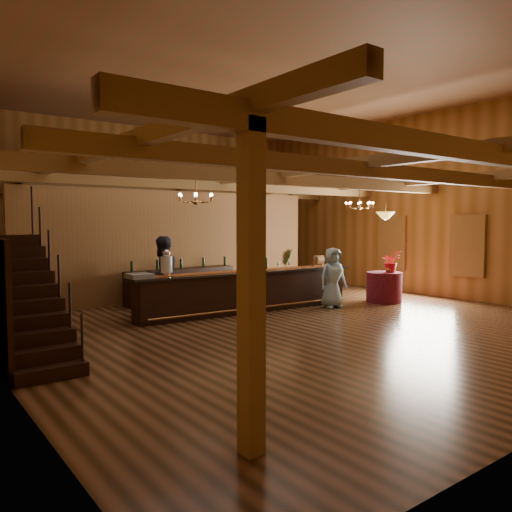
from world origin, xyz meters
TOP-DOWN VIEW (x-y plane):
  - floor at (0.00, 0.00)m, footprint 14.00×14.00m
  - ceiling at (0.00, 0.00)m, footprint 14.00×14.00m
  - wall_back at (0.00, 7.00)m, footprint 12.00×0.10m
  - wall_right at (6.00, 0.00)m, footprint 0.10×14.00m
  - beam_grid at (0.00, 0.51)m, footprint 11.90×13.90m
  - support_posts at (0.00, -0.50)m, footprint 9.20×10.20m
  - partition_wall at (-0.50, 3.50)m, footprint 9.00×0.18m
  - window_right_front at (5.95, -1.60)m, footprint 0.12×1.05m
  - window_right_back at (5.95, 1.00)m, footprint 0.12×1.05m
  - staircase at (-5.45, -0.74)m, footprint 1.00×2.80m
  - backroom_boxes at (-0.29, 5.50)m, footprint 4.10×0.60m
  - tasting_bar at (-0.05, 0.70)m, footprint 6.11×1.13m
  - beverage_dispenser at (-2.19, 0.88)m, footprint 0.26×0.26m
  - glass_rack_tray at (-2.86, 0.82)m, footprint 0.50×0.50m
  - raffle_drum at (2.19, 0.52)m, footprint 0.34×0.24m
  - bar_bottle_0 at (0.40, 0.80)m, footprint 0.07×0.07m
  - bar_bottle_1 at (0.58, 0.78)m, footprint 0.07×0.07m
  - backbar_shelf at (-0.67, 3.02)m, footprint 3.33×0.80m
  - round_table at (3.80, -0.42)m, footprint 0.97×0.97m
  - chandelier_left at (-1.87, 0.09)m, footprint 0.80×0.80m
  - chandelier_right at (3.87, 0.58)m, footprint 0.80×0.80m
  - pendant_lamp at (3.80, -0.42)m, footprint 0.52×0.52m
  - bartender at (0.64, 1.42)m, footprint 0.78×0.67m
  - staff_second at (-2.02, 1.46)m, footprint 1.04×0.88m
  - guest at (2.03, -0.18)m, footprint 0.86×0.66m
  - floor_plant at (3.47, 3.49)m, footprint 0.88×0.79m
  - table_flowers at (3.92, -0.54)m, footprint 0.59×0.53m
  - table_vase at (3.81, -0.56)m, footprint 0.18×0.18m

SIDE VIEW (x-z plane):
  - floor at x=0.00m, z-range 0.00..0.00m
  - round_table at x=3.80m, z-range 0.00..0.84m
  - backbar_shelf at x=-0.67m, z-range 0.00..0.93m
  - tasting_bar at x=-0.05m, z-range 0.00..1.03m
  - backroom_boxes at x=-0.29m, z-range -0.02..1.08m
  - floor_plant at x=3.47m, z-range 0.00..1.32m
  - guest at x=2.03m, z-range 0.00..1.56m
  - bartender at x=0.64m, z-range 0.00..1.81m
  - staff_second at x=-2.02m, z-range 0.00..1.89m
  - table_vase at x=3.81m, z-range 0.84..1.14m
  - staircase at x=-5.45m, z-range 0.00..2.00m
  - glass_rack_tray at x=-2.86m, z-range 1.01..1.11m
  - table_flowers at x=3.92m, z-range 0.84..1.44m
  - bar_bottle_0 at x=0.40m, z-range 1.01..1.31m
  - bar_bottle_1 at x=0.58m, z-range 1.01..1.31m
  - raffle_drum at x=2.19m, z-range 1.04..1.34m
  - beverage_dispenser at x=-2.19m, z-range 1.00..1.60m
  - window_right_front at x=5.95m, z-range 0.67..2.42m
  - window_right_back at x=5.95m, z-range 0.67..2.42m
  - partition_wall at x=-0.50m, z-range 0.00..3.10m
  - support_posts at x=0.00m, z-range 0.00..3.20m
  - pendant_lamp at x=3.80m, z-range 1.95..2.85m
  - chandelier_right at x=3.87m, z-range 2.40..3.04m
  - chandelier_left at x=-1.87m, z-range 2.45..3.05m
  - wall_back at x=0.00m, z-range 0.00..5.50m
  - wall_right at x=6.00m, z-range 0.00..5.50m
  - beam_grid at x=0.00m, z-range 3.05..3.44m
  - ceiling at x=0.00m, z-range 5.50..5.50m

